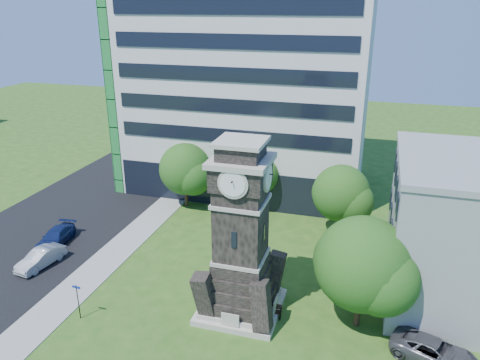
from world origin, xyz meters
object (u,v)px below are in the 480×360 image
(street_sign, at_px, (78,298))
(car_street_mid, at_px, (41,258))
(car_street_north, at_px, (56,237))
(park_bench, at_px, (268,310))
(clock_tower, at_px, (241,242))
(car_east_lot, at_px, (435,352))

(street_sign, bearing_deg, car_street_mid, 148.12)
(car_street_north, bearing_deg, park_bench, -19.77)
(park_bench, xyz_separation_m, street_sign, (-12.11, -3.88, 1.14))
(park_bench, relative_size, street_sign, 0.69)
(clock_tower, bearing_deg, car_east_lot, -7.28)
(car_street_mid, bearing_deg, car_east_lot, 4.48)
(car_street_north, xyz_separation_m, park_bench, (20.25, -4.49, -0.19))
(street_sign, bearing_deg, car_street_north, 137.48)
(car_street_mid, height_order, park_bench, car_street_mid)
(clock_tower, xyz_separation_m, car_street_mid, (-17.09, 0.85, -4.58))
(clock_tower, bearing_deg, car_street_north, 166.72)
(car_street_north, relative_size, park_bench, 2.62)
(clock_tower, height_order, street_sign, clock_tower)
(car_street_north, bearing_deg, clock_tower, -20.56)
(car_street_north, relative_size, street_sign, 1.80)
(clock_tower, height_order, car_street_north, clock_tower)
(clock_tower, distance_m, street_sign, 11.49)
(car_street_mid, height_order, street_sign, street_sign)
(car_street_mid, bearing_deg, street_sign, -25.95)
(park_bench, distance_m, street_sign, 12.77)
(clock_tower, relative_size, street_sign, 4.69)
(park_bench, height_order, street_sign, street_sign)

